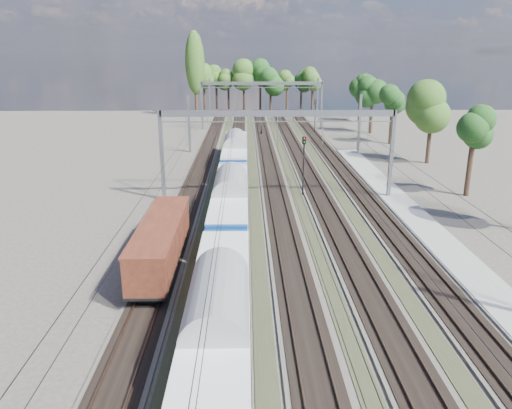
{
  "coord_description": "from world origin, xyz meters",
  "views": [
    {
      "loc": [
        -3.14,
        -19.03,
        14.49
      ],
      "look_at": [
        -2.35,
        18.95,
        2.8
      ],
      "focal_mm": 35.0,
      "sensor_mm": 36.0,
      "label": 1
    }
  ],
  "objects_px": {
    "freight_boxcar": "(161,241)",
    "worker": "(262,130)",
    "signal_far": "(315,112)",
    "emu_train": "(230,194)",
    "signal_near": "(304,159)"
  },
  "relations": [
    {
      "from": "signal_far",
      "to": "freight_boxcar",
      "type": "bearing_deg",
      "value": -117.25
    },
    {
      "from": "signal_far",
      "to": "worker",
      "type": "bearing_deg",
      "value": -178.12
    },
    {
      "from": "signal_far",
      "to": "emu_train",
      "type": "bearing_deg",
      "value": -115.7
    },
    {
      "from": "emu_train",
      "to": "worker",
      "type": "xyz_separation_m",
      "value": [
        4.23,
        48.02,
        -1.78
      ]
    },
    {
      "from": "freight_boxcar",
      "to": "worker",
      "type": "xyz_separation_m",
      "value": [
        8.73,
        57.75,
        -1.16
      ]
    },
    {
      "from": "emu_train",
      "to": "signal_far",
      "type": "relative_size",
      "value": 10.42
    },
    {
      "from": "freight_boxcar",
      "to": "signal_near",
      "type": "distance_m",
      "value": 21.84
    },
    {
      "from": "freight_boxcar",
      "to": "signal_far",
      "type": "relative_size",
      "value": 2.06
    },
    {
      "from": "signal_near",
      "to": "emu_train",
      "type": "bearing_deg",
      "value": -115.44
    },
    {
      "from": "worker",
      "to": "signal_near",
      "type": "relative_size",
      "value": 0.27
    },
    {
      "from": "emu_train",
      "to": "signal_near",
      "type": "distance_m",
      "value": 11.32
    },
    {
      "from": "freight_boxcar",
      "to": "worker",
      "type": "bearing_deg",
      "value": 81.41
    },
    {
      "from": "signal_far",
      "to": "signal_near",
      "type": "bearing_deg",
      "value": -109.23
    },
    {
      "from": "emu_train",
      "to": "worker",
      "type": "relative_size",
      "value": 38.83
    },
    {
      "from": "freight_boxcar",
      "to": "signal_far",
      "type": "height_order",
      "value": "signal_far"
    }
  ]
}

